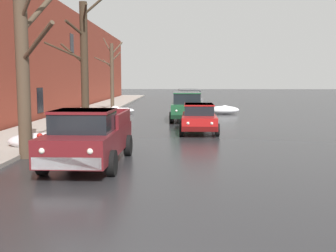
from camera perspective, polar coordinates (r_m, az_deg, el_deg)
The scene contains 15 objects.
left_sidewalk_slab at distance 23.72m, azimuth -15.53°, elevation 0.16°, with size 3.34×80.00×0.14m, color #A8A399.
brick_townhouse_facade at distance 24.35m, azimuth -20.81°, elevation 9.80°, with size 0.63×80.00×8.34m.
snow_bank_near_corner_left at distance 15.96m, azimuth -17.09°, elevation -2.08°, with size 2.56×1.14×0.63m.
snow_bank_along_left_kerb at distance 30.92m, azimuth 7.79°, elevation 2.25°, with size 2.36×1.03×0.67m.
snow_bank_mid_block_left at distance 31.36m, azimuth -6.85°, elevation 2.19°, with size 2.28×1.14×0.58m.
bare_tree_second_along_sidewalk at distance 14.28m, azimuth -19.56°, elevation 9.00°, with size 1.73×2.83×6.31m.
bare_tree_mid_block at distance 22.78m, azimuth -11.73°, elevation 8.84°, with size 3.33×2.90×7.37m.
bare_tree_far_down_block at distance 31.84m, azimuth -7.86°, elevation 7.12°, with size 1.90×2.44×5.85m.
pickup_truck_maroon_approaching_near_lane at distance 12.70m, azimuth -11.04°, elevation -1.50°, with size 2.24×5.06×1.76m.
sedan_red_parked_kerbside_close at distance 20.10m, azimuth 4.36°, elevation 1.20°, with size 1.93×4.03×1.42m.
suv_green_parked_kerbside_mid at distance 25.70m, azimuth 2.69°, elevation 2.94°, with size 2.17×4.79×1.82m.
suv_grey_parked_far_down_block at distance 32.71m, azimuth 2.95°, elevation 3.73°, with size 2.19×4.66×1.82m.
sedan_silver_queued_behind_truck at distance 40.14m, azimuth 2.29°, elevation 3.94°, with size 2.03×4.41×1.42m.
sedan_black_at_far_intersection at distance 48.03m, azimuth 2.58°, elevation 4.39°, with size 2.11×4.20×1.42m.
fire_hydrant at distance 15.38m, azimuth -17.54°, elevation -2.25°, with size 0.42×0.22×0.71m.
Camera 1 is at (0.81, -4.53, 2.66)m, focal length 43.41 mm.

